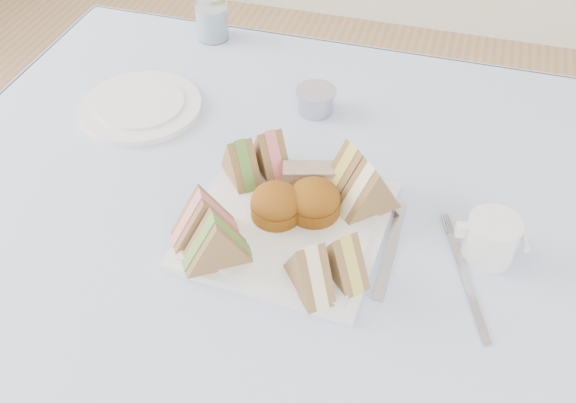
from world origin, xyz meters
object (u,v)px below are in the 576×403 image
(serving_plate, at_px, (288,225))
(water_glass, at_px, (212,17))
(creamer_jug, at_px, (491,238))
(table, at_px, (255,371))

(serving_plate, height_order, water_glass, water_glass)
(water_glass, height_order, creamer_jug, water_glass)
(serving_plate, height_order, creamer_jug, creamer_jug)
(serving_plate, bearing_deg, table, -165.30)
(table, height_order, water_glass, water_glass)
(water_glass, bearing_deg, table, -63.92)
(serving_plate, relative_size, creamer_jug, 3.75)
(table, relative_size, water_glass, 10.16)
(serving_plate, bearing_deg, creamer_jug, 9.57)
(creamer_jug, bearing_deg, water_glass, 131.40)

